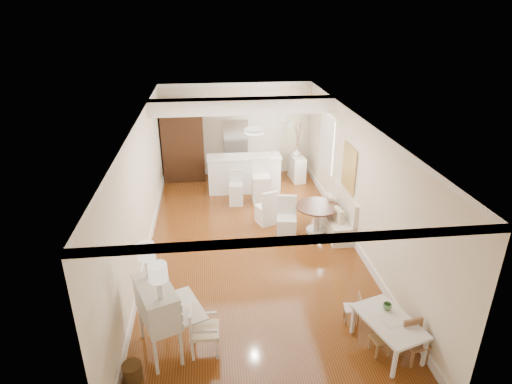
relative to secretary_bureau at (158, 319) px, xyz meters
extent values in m
plane|color=brown|center=(1.70, 2.91, -0.60)|extent=(9.00, 9.00, 0.00)
cube|color=white|center=(1.70, 2.91, 2.20)|extent=(4.50, 9.00, 0.04)
cube|color=#F1E5CC|center=(1.70, 7.41, 0.80)|extent=(4.50, 0.04, 2.80)
cube|color=#F1E5CC|center=(1.70, -1.59, 0.80)|extent=(4.50, 0.04, 2.80)
cube|color=#F1E5CC|center=(-0.55, 2.91, 0.80)|extent=(0.04, 9.00, 2.80)
cube|color=#F1E5CC|center=(3.95, 2.91, 0.80)|extent=(0.04, 9.00, 2.80)
cube|color=white|center=(1.70, 5.11, 2.02)|extent=(4.50, 0.45, 0.36)
cube|color=tan|center=(3.92, 3.41, 0.95)|extent=(0.04, 0.84, 1.04)
cube|color=white|center=(3.93, 5.31, 0.95)|extent=(0.04, 1.10, 1.40)
cylinder|color=#381E11|center=(0.50, 7.39, 1.25)|extent=(0.30, 0.03, 0.30)
cylinder|color=white|center=(1.70, 2.41, 2.15)|extent=(0.36, 0.36, 0.08)
cube|color=silver|center=(0.00, 0.00, 0.00)|extent=(1.21, 1.22, 1.19)
cube|color=white|center=(0.67, -0.08, -0.19)|extent=(0.47, 0.47, 0.81)
cylinder|color=#4A3217|center=(-0.35, -0.53, -0.45)|extent=(0.36, 0.36, 0.28)
cube|color=white|center=(3.43, -0.35, -0.32)|extent=(0.95, 1.24, 0.55)
cube|color=olive|center=(3.30, -0.42, -0.33)|extent=(0.29, 0.29, 0.53)
cube|color=#986D45|center=(3.10, 0.34, -0.34)|extent=(0.29, 0.29, 0.52)
cube|color=#956844|center=(3.76, -0.61, -0.27)|extent=(0.36, 0.36, 0.66)
cube|color=silver|center=(3.69, 3.41, -0.11)|extent=(0.52, 1.60, 0.98)
cylinder|color=#472316|center=(3.25, 3.38, -0.25)|extent=(1.16, 1.16, 0.68)
cube|color=silver|center=(2.53, 3.30, -0.13)|extent=(0.51, 0.53, 0.92)
cube|color=white|center=(2.16, 3.98, -0.16)|extent=(0.55, 0.56, 0.88)
cube|color=white|center=(1.80, 6.01, -0.08)|extent=(2.05, 0.65, 1.03)
cube|color=silver|center=(1.51, 5.12, -0.14)|extent=(0.39, 0.39, 0.92)
cube|color=white|center=(2.19, 5.21, -0.01)|extent=(0.47, 0.47, 1.17)
cube|color=#381E11|center=(0.10, 7.09, 0.55)|extent=(1.20, 0.60, 2.30)
imported|color=silver|center=(2.00, 7.06, 0.30)|extent=(0.75, 0.65, 1.80)
cube|color=beige|center=(3.45, 6.64, -0.22)|extent=(0.42, 0.82, 0.76)
imported|color=#54874F|center=(3.49, -0.10, 0.01)|extent=(0.17, 0.17, 0.11)
imported|color=silver|center=(3.41, 6.67, 0.27)|extent=(0.27, 0.27, 0.22)
camera|label=1|loc=(0.87, -5.17, 4.29)|focal=30.00mm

